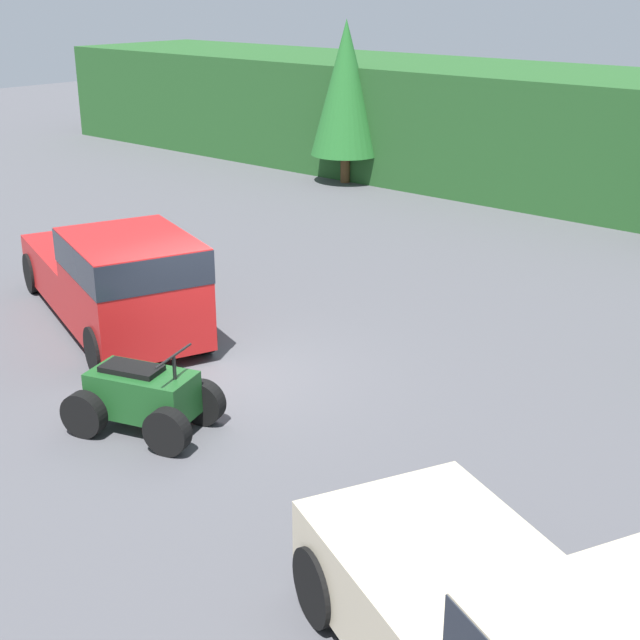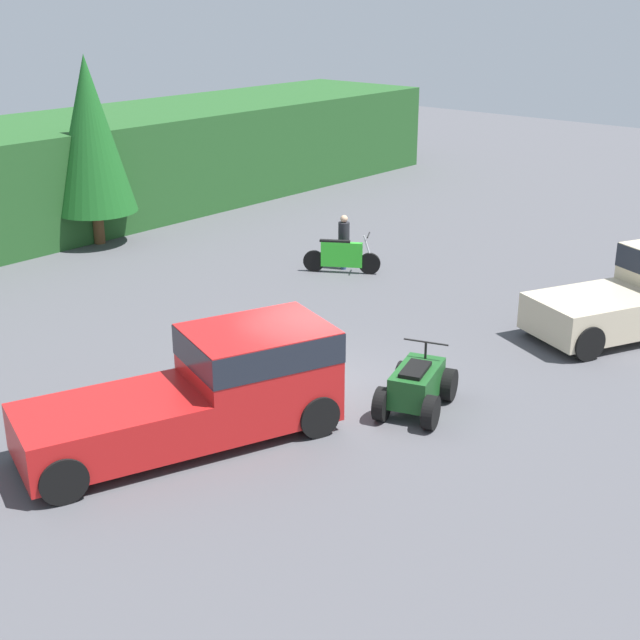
{
  "view_description": "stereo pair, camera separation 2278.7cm",
  "coord_description": "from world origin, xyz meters",
  "px_view_note": "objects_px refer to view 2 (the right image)",
  "views": [
    {
      "loc": [
        10.07,
        -8.92,
        6.03
      ],
      "look_at": [
        1.39,
        1.15,
        0.95
      ],
      "focal_mm": 50.0,
      "sensor_mm": 36.0,
      "label": 1
    },
    {
      "loc": [
        -12.55,
        -10.93,
        7.88
      ],
      "look_at": [
        1.39,
        1.15,
        0.95
      ],
      "focal_mm": 50.0,
      "sensor_mm": 36.0,
      "label": 2
    }
  ],
  "objects_px": {
    "rider_person": "(344,240)",
    "quad_atv": "(417,387)",
    "dirt_bike": "(342,257)",
    "pickup_truck_red": "(213,386)"
  },
  "relations": [
    {
      "from": "rider_person",
      "to": "quad_atv",
      "type": "bearing_deg",
      "value": -75.67
    },
    {
      "from": "dirt_bike",
      "to": "rider_person",
      "type": "distance_m",
      "value": 0.59
    },
    {
      "from": "dirt_bike",
      "to": "rider_person",
      "type": "xyz_separation_m",
      "value": [
        0.38,
        0.24,
        0.39
      ]
    },
    {
      "from": "quad_atv",
      "to": "rider_person",
      "type": "relative_size",
      "value": 1.42
    },
    {
      "from": "rider_person",
      "to": "pickup_truck_red",
      "type": "bearing_deg",
      "value": -97.06
    },
    {
      "from": "pickup_truck_red",
      "to": "dirt_bike",
      "type": "distance_m",
      "value": 10.47
    },
    {
      "from": "dirt_bike",
      "to": "rider_person",
      "type": "relative_size",
      "value": 1.23
    },
    {
      "from": "pickup_truck_red",
      "to": "dirt_bike",
      "type": "relative_size",
      "value": 3.07
    },
    {
      "from": "quad_atv",
      "to": "rider_person",
      "type": "height_order",
      "value": "rider_person"
    },
    {
      "from": "pickup_truck_red",
      "to": "quad_atv",
      "type": "height_order",
      "value": "pickup_truck_red"
    }
  ]
}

